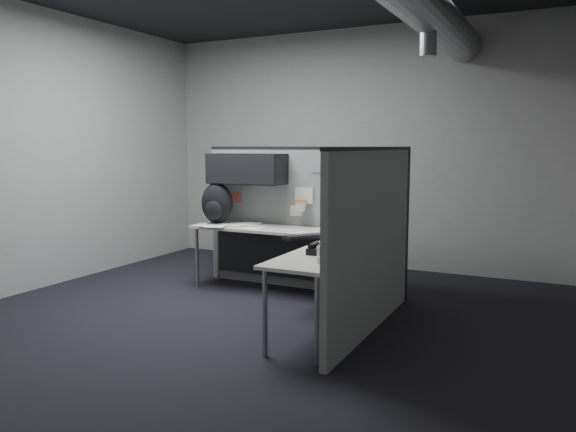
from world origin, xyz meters
The scene contains 12 objects.
room centered at (0.56, 0.00, 2.10)m, with size 5.62×5.62×3.22m.
partition_back centered at (-0.25, 1.23, 1.00)m, with size 2.44×0.42×1.63m.
partition_right centered at (1.10, 0.22, 0.82)m, with size 0.07×2.23×1.63m.
desk centered at (0.15, 0.70, 0.61)m, with size 2.31×2.11×0.73m.
monitor centered at (0.71, 0.99, 0.97)m, with size 0.56×0.56×0.46m.
keyboard centered at (0.32, 0.48, 0.75)m, with size 0.39×0.45×0.04m.
mouse centered at (0.65, 0.22, 0.75)m, with size 0.30×0.31×0.05m.
phone centered at (0.76, -0.18, 0.77)m, with size 0.20×0.21×0.10m.
bottles centered at (0.94, -0.50, 0.76)m, with size 0.13×0.14×0.07m.
cup centered at (0.88, -0.42, 0.79)m, with size 0.08×0.08×0.11m, color #BDB4A7.
papers centered at (-0.77, 0.91, 0.74)m, with size 0.81×0.66×0.02m.
backpack centered at (-1.04, 0.97, 0.97)m, with size 0.40×0.37×0.48m.
Camera 1 is at (2.60, -4.48, 1.64)m, focal length 35.00 mm.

